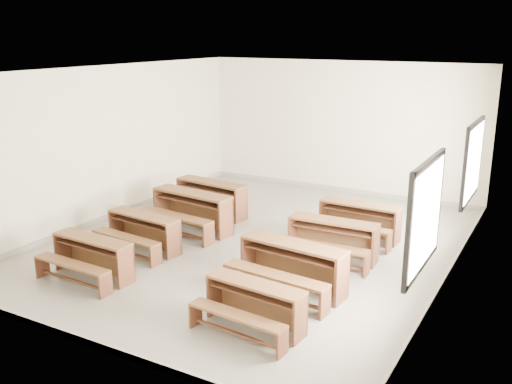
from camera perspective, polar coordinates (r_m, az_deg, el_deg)
The scene contains 9 objects.
room at distance 10.20m, azimuth 0.44°, elevation 6.13°, with size 8.50×8.50×3.20m.
desk_set_0 at distance 9.60m, azimuth -16.16°, elevation -6.05°, with size 1.49×0.82×0.66m.
desk_set_1 at distance 10.54m, azimuth -11.31°, elevation -3.73°, with size 1.55×0.91×0.67m.
desk_set_2 at distance 11.41m, azimuth -6.57°, elevation -1.65°, with size 1.83×1.08×0.78m.
desk_set_3 at distance 12.33m, azimuth -4.65°, elevation -0.39°, with size 1.74×1.04×0.75m.
desk_set_4 at distance 7.71m, azimuth -0.24°, elevation -11.00°, with size 1.47×0.85×0.64m.
desk_set_5 at distance 8.75m, azimuth 3.56°, elevation -7.16°, with size 1.77×1.03×0.76m.
desk_set_6 at distance 10.01m, azimuth 7.61°, elevation -4.47°, with size 1.59×0.87×0.70m.
desk_set_7 at distance 11.08m, azimuth 10.22°, elevation -2.62°, with size 1.56×0.85×0.69m.
Camera 1 is at (4.93, -8.82, 3.83)m, focal length 40.00 mm.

